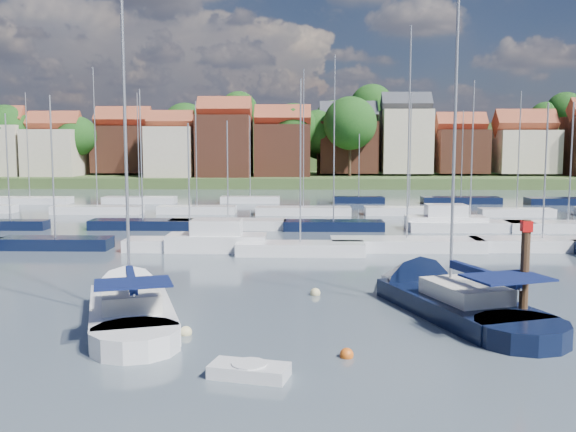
{
  "coord_description": "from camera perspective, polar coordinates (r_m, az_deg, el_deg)",
  "views": [
    {
      "loc": [
        0.91,
        -24.89,
        7.56
      ],
      "look_at": [
        -0.09,
        14.0,
        3.19
      ],
      "focal_mm": 40.0,
      "sensor_mm": 36.0,
      "label": 1
    }
  ],
  "objects": [
    {
      "name": "buoy_h",
      "position": [
        31.41,
        -12.46,
        -7.67
      ],
      "size": [
        0.45,
        0.45,
        0.45
      ],
      "primitive_type": "sphere",
      "color": "#D85914",
      "rests_on": "ground"
    },
    {
      "name": "buoy_c",
      "position": [
        26.31,
        -9.07,
        -10.38
      ],
      "size": [
        0.5,
        0.5,
        0.5
      ],
      "primitive_type": "sphere",
      "color": "beige",
      "rests_on": "ground"
    },
    {
      "name": "buoy_d",
      "position": [
        23.47,
        5.23,
        -12.41
      ],
      "size": [
        0.5,
        0.5,
        0.5
      ],
      "primitive_type": "sphere",
      "color": "#D85914",
      "rests_on": "ground"
    },
    {
      "name": "buoy_e",
      "position": [
        32.55,
        2.44,
        -7.03
      ],
      "size": [
        0.52,
        0.52,
        0.52
      ],
      "primitive_type": "sphere",
      "color": "beige",
      "rests_on": "ground"
    },
    {
      "name": "far_shore_town",
      "position": [
        157.59,
        1.96,
        5.33
      ],
      "size": [
        212.46,
        90.0,
        22.27
      ],
      "color": "#425A2D",
      "rests_on": "ground"
    },
    {
      "name": "sailboat_centre",
      "position": [
        30.07,
        -13.93,
        -7.66
      ],
      "size": [
        6.99,
        13.01,
        17.05
      ],
      "rotation": [
        0.0,
        0.0,
        1.88
      ],
      "color": "silver",
      "rests_on": "ground"
    },
    {
      "name": "marina_field",
      "position": [
        60.47,
        2.41,
        -0.37
      ],
      "size": [
        79.62,
        41.41,
        15.93
      ],
      "color": "silver",
      "rests_on": "ground"
    },
    {
      "name": "tender",
      "position": [
        21.52,
        -3.46,
        -13.57
      ],
      "size": [
        2.76,
        1.75,
        0.55
      ],
      "rotation": [
        0.0,
        0.0,
        -0.24
      ],
      "color": "silver",
      "rests_on": "ground"
    },
    {
      "name": "timber_piling",
      "position": [
        28.17,
        20.21,
        -6.71
      ],
      "size": [
        0.4,
        0.4,
        6.76
      ],
      "color": "#4C331E",
      "rests_on": "ground"
    },
    {
      "name": "ground",
      "position": [
        65.33,
        0.67,
        -0.24
      ],
      "size": [
        260.0,
        260.0,
        0.0
      ],
      "primitive_type": "plane",
      "color": "#424E5A",
      "rests_on": "ground"
    },
    {
      "name": "buoy_f",
      "position": [
        26.27,
        19.88,
        -10.71
      ],
      "size": [
        0.54,
        0.54,
        0.54
      ],
      "primitive_type": "sphere",
      "color": "#D85914",
      "rests_on": "ground"
    },
    {
      "name": "sailboat_navy",
      "position": [
        31.45,
        12.86,
        -7.02
      ],
      "size": [
        8.06,
        14.21,
        18.98
      ],
      "rotation": [
        0.0,
        0.0,
        1.91
      ],
      "color": "black",
      "rests_on": "ground"
    }
  ]
}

